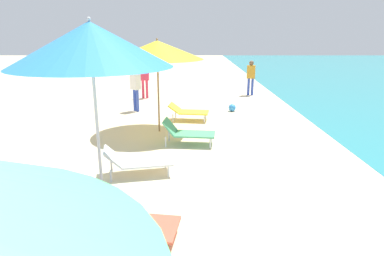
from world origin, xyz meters
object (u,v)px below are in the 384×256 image
lounger_farthest_inland (187,132)px  person_walking_near (135,84)px  lounger_second_inland (120,221)px  person_walking_far (251,75)px  beach_ball (232,108)px  umbrella_second (91,45)px  person_walking_mid (145,76)px  lounger_farthest_shoreside (188,111)px  lounger_second_shoreside (137,161)px  umbrella_farthest (157,50)px

lounger_farthest_inland → person_walking_near: person_walking_near is taller
lounger_second_inland → person_walking_far: person_walking_far is taller
beach_ball → person_walking_far: bearing=69.6°
person_walking_near → person_walking_far: bearing=-10.2°
person_walking_far → lounger_second_inland: bearing=-6.5°
umbrella_second → lounger_second_inland: size_ratio=1.92×
person_walking_mid → person_walking_far: 4.66m
lounger_farthest_inland → beach_ball: (1.58, 3.69, -0.20)m
person_walking_near → lounger_farthest_inland: bearing=-108.0°
lounger_second_inland → person_walking_mid: (-0.95, 10.27, 0.67)m
lounger_farthest_inland → person_walking_far: (2.76, 6.88, 0.59)m
person_walking_near → lounger_farthest_shoreside: bearing=-79.7°
person_walking_near → beach_ball: bearing=-45.2°
lounger_farthest_inland → beach_ball: lounger_farthest_inland is taller
lounger_second_shoreside → lounger_second_inland: size_ratio=0.91×
person_walking_mid → umbrella_farthest: bearing=-162.8°
lounger_second_inland → person_walking_mid: bearing=103.7°
umbrella_farthest → lounger_farthest_shoreside: 2.47m
umbrella_farthest → person_walking_mid: size_ratio=1.67×
umbrella_farthest → person_walking_mid: bearing=101.7°
lounger_farthest_shoreside → person_walking_far: size_ratio=0.86×
umbrella_farthest → lounger_farthest_shoreside: bearing=56.4°
person_walking_near → beach_ball: 3.53m
lounger_second_shoreside → lounger_farthest_inland: bearing=51.1°
person_walking_mid → person_walking_far: (4.61, 0.68, -0.02)m
lounger_farthest_shoreside → beach_ball: 2.03m
umbrella_farthest → lounger_farthest_inland: (0.81, -1.19, -1.96)m
lounger_farthest_shoreside → person_walking_near: bearing=152.2°
umbrella_farthest → beach_ball: (2.39, 2.51, -2.15)m
lounger_second_inland → umbrella_farthest: (0.08, 5.25, 2.02)m
umbrella_second → person_walking_mid: 9.30m
umbrella_second → person_walking_near: bearing=93.7°
lounger_second_shoreside → umbrella_farthest: 3.66m
lounger_farthest_shoreside → lounger_second_inland: bearing=-90.5°
lounger_farthest_inland → person_walking_near: bearing=122.7°
lounger_farthest_shoreside → person_walking_near: person_walking_near is taller
lounger_second_inland → person_walking_mid: person_walking_mid is taller
lounger_second_shoreside → beach_ball: size_ratio=5.33×
lounger_second_shoreside → lounger_farthest_shoreside: (1.00, 4.31, 0.00)m
lounger_farthest_inland → beach_ball: 4.02m
umbrella_farthest → person_walking_mid: 5.30m
lounger_second_inland → lounger_farthest_inland: size_ratio=1.15×
lounger_farthest_shoreside → beach_ball: (1.57, 1.27, -0.17)m
lounger_second_shoreside → lounger_farthest_shoreside: lounger_second_shoreside is taller
lounger_farthest_inland → person_walking_mid: 6.50m
lounger_farthest_inland → person_walking_mid: (-1.85, 6.21, 0.61)m
umbrella_second → person_walking_far: umbrella_second is taller
umbrella_farthest → lounger_farthest_inland: size_ratio=1.93×
umbrella_second → lounger_farthest_inland: bearing=64.2°
lounger_second_inland → umbrella_farthest: size_ratio=0.60×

